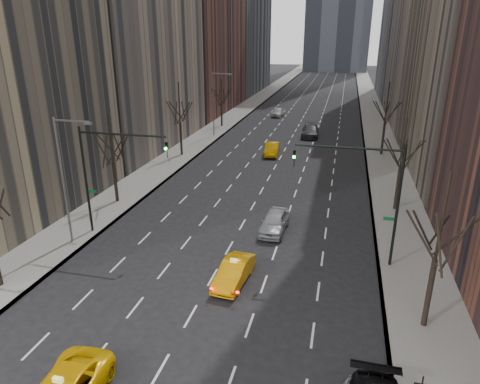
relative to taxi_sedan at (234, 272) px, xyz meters
The scene contains 18 objects.
ground 7.93m from the taxi_sedan, 100.44° to the right, with size 400.00×400.00×0.00m, color black.
sidewalk_left 63.72m from the taxi_sedan, 102.40° to the left, with size 4.50×320.00×0.15m, color slate.
sidewalk_right 63.17m from the taxi_sedan, 80.14° to the left, with size 4.50×320.00×0.15m, color slate.
tree_lw_b 17.15m from the taxi_sedan, 142.70° to the left, with size 3.36×3.50×7.82m.
tree_lw_c 29.66m from the taxi_sedan, 117.11° to the left, with size 3.36×3.50×8.74m.
tree_lw_d 46.31m from the taxi_sedan, 106.89° to the left, with size 3.36×3.50×7.36m.
tree_rw_a 11.18m from the taxi_sedan, ahead, with size 3.36×3.50×8.28m.
tree_rw_b 17.98m from the taxi_sedan, 53.40° to the left, with size 3.36×3.50×7.82m.
tree_rw_c 34.08m from the taxi_sedan, 71.84° to the left, with size 3.36×3.50×8.74m.
traffic_mast_left 12.32m from the taxi_sedan, 158.14° to the left, with size 6.69×0.39×8.00m.
traffic_mast_right 9.99m from the taxi_sedan, 28.84° to the left, with size 6.69×0.39×8.00m.
streetlight_near 13.41m from the taxi_sedan, 169.69° to the left, with size 2.83×0.22×9.00m.
streetlight_far 39.51m from the taxi_sedan, 108.24° to the left, with size 2.83×0.22×9.00m.
taxi_sedan is the anchor object (origin of this frame).
silver_sedan_ahead 7.82m from the taxi_sedan, 81.14° to the left, with size 1.83×4.55×1.55m, color #94969B.
far_taxi 29.32m from the taxi_sedan, 95.20° to the left, with size 1.57×4.52×1.49m, color #E49A04.
far_suv_grey 40.53m from the taxi_sedan, 88.47° to the left, with size 2.41×5.93×1.72m, color #303035.
far_car_white 55.68m from the taxi_sedan, 96.11° to the left, with size 1.76×4.37×1.49m, color silver.
Camera 1 is at (7.12, -13.99, 14.28)m, focal length 32.00 mm.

